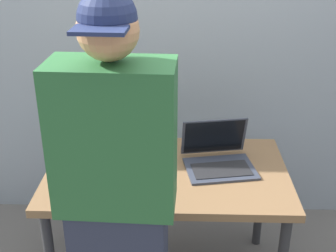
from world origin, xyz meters
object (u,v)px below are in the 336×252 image
laptop (218,157)px  beer_bottle_dark (127,124)px  coffee_mug (149,146)px  beer_bottle_amber (116,135)px  person_figure (118,215)px

laptop → beer_bottle_dark: beer_bottle_dark is taller
coffee_mug → laptop: bearing=-17.9°
beer_bottle_amber → coffee_mug: size_ratio=2.53×
beer_bottle_amber → coffee_mug: 0.19m
laptop → beer_bottle_dark: 0.56m
beer_bottle_dark → coffee_mug: beer_bottle_dark is taller
beer_bottle_amber → person_figure: (0.12, -0.79, 0.05)m
beer_bottle_dark → person_figure: bearing=-85.5°
laptop → beer_bottle_amber: (-0.55, 0.13, 0.06)m
laptop → beer_bottle_amber: 0.57m
laptop → person_figure: size_ratio=0.23×
beer_bottle_amber → person_figure: size_ratio=0.17×
beer_bottle_amber → beer_bottle_dark: beer_bottle_dark is taller
beer_bottle_amber → beer_bottle_dark: 0.12m
person_figure → beer_bottle_dark: bearing=94.5°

